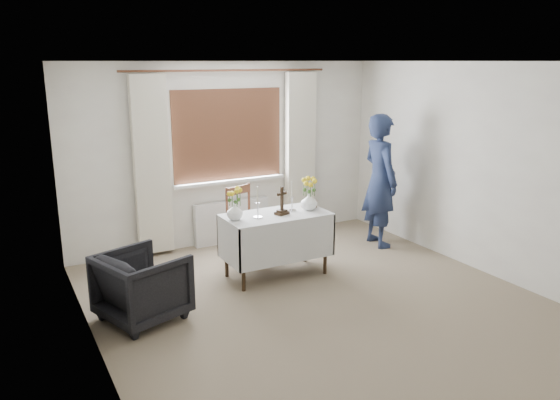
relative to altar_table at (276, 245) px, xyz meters
The scene contains 12 objects.
ground 1.09m from the altar_table, 88.03° to the right, with size 5.00×5.00×0.00m, color gray.
altar_table is the anchor object (origin of this frame).
wooden_chair 0.64m from the altar_table, 96.22° to the left, with size 0.44×0.44×0.96m, color brown, non-canonical shape.
armchair 1.74m from the altar_table, 167.36° to the right, with size 0.74×0.76×0.69m, color black.
person 1.90m from the altar_table, 10.74° to the left, with size 0.67×0.44×1.82m, color #21294E.
radiator 1.41m from the altar_table, 88.57° to the left, with size 1.10×0.10×0.60m, color silver.
wooden_cross 0.55m from the altar_table, 36.84° to the right, with size 0.16×0.11×0.33m, color black, non-canonical shape.
candlestick_left 0.62m from the altar_table, behind, with size 0.10×0.10×0.36m, color silver, non-canonical shape.
candlestick_right 0.61m from the altar_table, ahead, with size 0.10×0.10×0.37m, color silver, non-canonical shape.
flower_vase_left 0.70m from the altar_table, behind, with size 0.18×0.18×0.19m, color white.
flower_vase_right 0.65m from the altar_table, ahead, with size 0.20×0.20×0.21m, color white.
wicker_basket 0.67m from the altar_table, 10.89° to the left, with size 0.19×0.19×0.07m, color brown.
Camera 1 is at (-2.91, -4.41, 2.51)m, focal length 35.00 mm.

